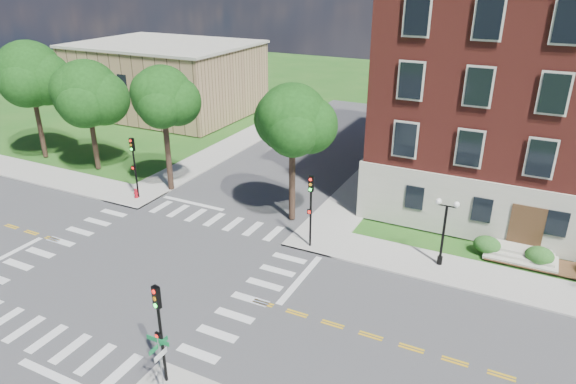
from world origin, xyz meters
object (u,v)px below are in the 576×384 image
at_px(traffic_signal_nw, 134,160).
at_px(street_sign_pole, 160,357).
at_px(traffic_signal_ne, 311,202).
at_px(traffic_signal_se, 159,323).
at_px(fire_hydrant, 136,193).
at_px(twin_lamp_west, 444,228).

bearing_deg(traffic_signal_nw, street_sign_pole, -45.71).
bearing_deg(street_sign_pole, traffic_signal_ne, 89.58).
distance_m(traffic_signal_se, traffic_signal_nw, 20.45).
bearing_deg(traffic_signal_se, traffic_signal_ne, 86.92).
height_order(street_sign_pole, fire_hydrant, street_sign_pole).
distance_m(traffic_signal_ne, traffic_signal_nw, 15.15).
xyz_separation_m(street_sign_pole, fire_hydrant, (-15.10, 15.26, -1.84)).
relative_size(traffic_signal_ne, twin_lamp_west, 1.13).
relative_size(traffic_signal_nw, twin_lamp_west, 1.13).
bearing_deg(street_sign_pole, fire_hydrant, 134.71).
bearing_deg(twin_lamp_west, traffic_signal_nw, -178.91).
relative_size(traffic_signal_ne, fire_hydrant, 6.40).
height_order(traffic_signal_se, traffic_signal_ne, same).
distance_m(traffic_signal_ne, fire_hydrant, 15.47).
bearing_deg(twin_lamp_west, fire_hydrant, -178.60).
bearing_deg(street_sign_pole, traffic_signal_se, 126.32).
relative_size(traffic_signal_ne, traffic_signal_nw, 1.00).
distance_m(twin_lamp_west, street_sign_pole, 17.74).
distance_m(traffic_signal_ne, twin_lamp_west, 8.07).
xyz_separation_m(traffic_signal_ne, street_sign_pole, (-0.11, -14.37, -0.88)).
xyz_separation_m(traffic_signal_se, fire_hydrant, (-14.48, 14.41, -2.72)).
bearing_deg(traffic_signal_nw, traffic_signal_ne, -3.83).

